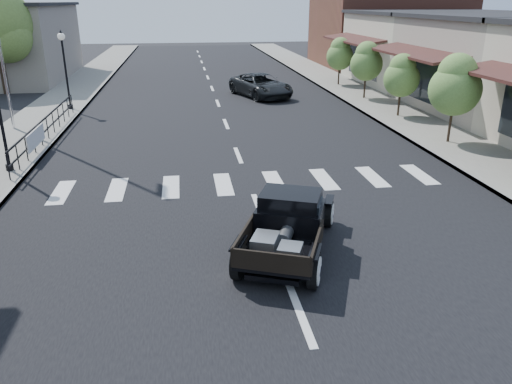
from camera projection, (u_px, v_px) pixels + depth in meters
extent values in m
plane|color=black|center=(271.00, 241.00, 11.80)|extent=(120.00, 120.00, 0.00)
cube|color=black|center=(221.00, 111.00, 25.65)|extent=(14.00, 80.00, 0.02)
cube|color=gray|center=(48.00, 115.00, 24.47)|extent=(3.00, 80.00, 0.15)
cube|color=gray|center=(379.00, 105.00, 26.78)|extent=(3.00, 80.00, 0.15)
cube|color=beige|center=(435.00, 50.00, 33.34)|extent=(10.00, 9.00, 4.50)
cube|color=brown|center=(386.00, 23.00, 42.19)|extent=(11.00, 10.00, 7.00)
imported|color=black|center=(261.00, 86.00, 29.14)|extent=(3.67, 5.21, 1.32)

